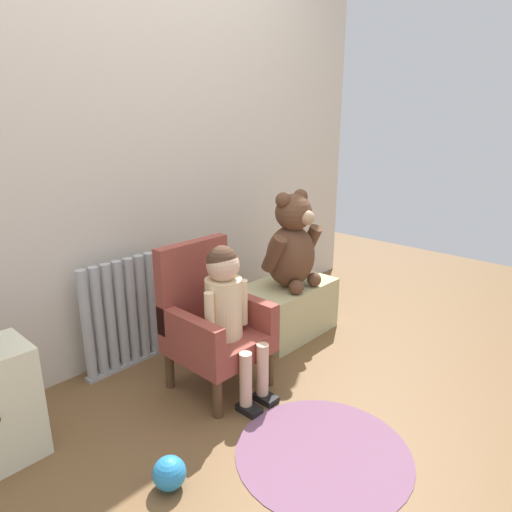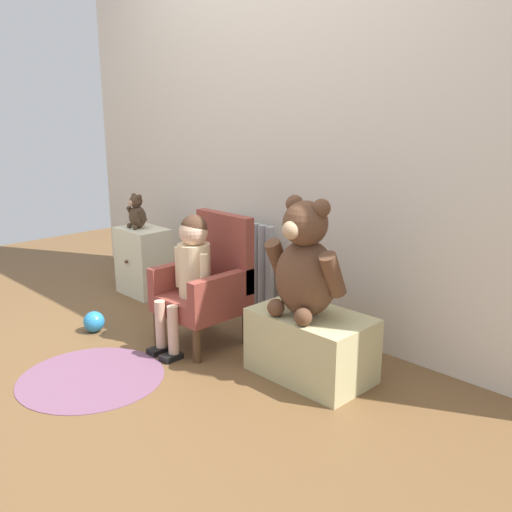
{
  "view_description": "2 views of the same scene",
  "coord_description": "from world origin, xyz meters",
  "px_view_note": "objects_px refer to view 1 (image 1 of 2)",
  "views": [
    {
      "loc": [
        -1.28,
        -0.98,
        1.27
      ],
      "look_at": [
        0.37,
        0.56,
        0.57
      ],
      "focal_mm": 32.0,
      "sensor_mm": 36.0,
      "label": 1
    },
    {
      "loc": [
        2.3,
        -1.35,
        1.27
      ],
      "look_at": [
        0.38,
        0.54,
        0.55
      ],
      "focal_mm": 40.0,
      "sensor_mm": 36.0,
      "label": 2
    }
  ],
  "objects_px": {
    "child_armchair": "(211,321)",
    "low_bench": "(288,308)",
    "child_figure": "(227,301)",
    "toy_ball": "(169,473)",
    "radiator": "(127,314)",
    "floor_rug": "(323,453)",
    "large_teddy_bear": "(292,245)"
  },
  "relations": [
    {
      "from": "radiator",
      "to": "large_teddy_bear",
      "type": "height_order",
      "value": "large_teddy_bear"
    },
    {
      "from": "floor_rug",
      "to": "toy_ball",
      "type": "xyz_separation_m",
      "value": [
        -0.51,
        0.3,
        0.06
      ]
    },
    {
      "from": "radiator",
      "to": "child_armchair",
      "type": "bearing_deg",
      "value": -67.38
    },
    {
      "from": "child_figure",
      "to": "toy_ball",
      "type": "height_order",
      "value": "child_figure"
    },
    {
      "from": "radiator",
      "to": "low_bench",
      "type": "height_order",
      "value": "radiator"
    },
    {
      "from": "child_figure",
      "to": "radiator",
      "type": "bearing_deg",
      "value": 108.37
    },
    {
      "from": "child_figure",
      "to": "low_bench",
      "type": "relative_size",
      "value": 1.27
    },
    {
      "from": "child_armchair",
      "to": "large_teddy_bear",
      "type": "xyz_separation_m",
      "value": [
        0.65,
        0.04,
        0.23
      ]
    },
    {
      "from": "radiator",
      "to": "floor_rug",
      "type": "xyz_separation_m",
      "value": [
        0.14,
        -1.14,
        -0.29
      ]
    },
    {
      "from": "child_figure",
      "to": "floor_rug",
      "type": "height_order",
      "value": "child_figure"
    },
    {
      "from": "radiator",
      "to": "child_figure",
      "type": "bearing_deg",
      "value": -71.63
    },
    {
      "from": "toy_ball",
      "to": "large_teddy_bear",
      "type": "bearing_deg",
      "value": 19.51
    },
    {
      "from": "child_armchair",
      "to": "low_bench",
      "type": "relative_size",
      "value": 1.24
    },
    {
      "from": "low_bench",
      "to": "child_figure",
      "type": "bearing_deg",
      "value": -164.5
    },
    {
      "from": "low_bench",
      "to": "floor_rug",
      "type": "xyz_separation_m",
      "value": [
        -0.72,
        -0.77,
        -0.15
      ]
    },
    {
      "from": "radiator",
      "to": "floor_rug",
      "type": "bearing_deg",
      "value": -83.1
    },
    {
      "from": "radiator",
      "to": "low_bench",
      "type": "relative_size",
      "value": 1.03
    },
    {
      "from": "child_figure",
      "to": "floor_rug",
      "type": "distance_m",
      "value": 0.74
    },
    {
      "from": "child_armchair",
      "to": "large_teddy_bear",
      "type": "height_order",
      "value": "large_teddy_bear"
    },
    {
      "from": "radiator",
      "to": "child_figure",
      "type": "distance_m",
      "value": 0.61
    },
    {
      "from": "child_armchair",
      "to": "child_figure",
      "type": "bearing_deg",
      "value": -90.0
    },
    {
      "from": "low_bench",
      "to": "toy_ball",
      "type": "relative_size",
      "value": 4.71
    },
    {
      "from": "toy_ball",
      "to": "radiator",
      "type": "bearing_deg",
      "value": 66.02
    },
    {
      "from": "large_teddy_bear",
      "to": "low_bench",
      "type": "bearing_deg",
      "value": 63.62
    },
    {
      "from": "child_armchair",
      "to": "toy_ball",
      "type": "bearing_deg",
      "value": -144.93
    },
    {
      "from": "large_teddy_bear",
      "to": "floor_rug",
      "type": "bearing_deg",
      "value": -133.75
    },
    {
      "from": "low_bench",
      "to": "toy_ball",
      "type": "bearing_deg",
      "value": -159.3
    },
    {
      "from": "child_figure",
      "to": "floor_rug",
      "type": "relative_size",
      "value": 1.04
    },
    {
      "from": "child_figure",
      "to": "toy_ball",
      "type": "relative_size",
      "value": 5.98
    },
    {
      "from": "radiator",
      "to": "child_armchair",
      "type": "relative_size",
      "value": 0.83
    },
    {
      "from": "large_teddy_bear",
      "to": "toy_ball",
      "type": "relative_size",
      "value": 4.62
    },
    {
      "from": "child_figure",
      "to": "low_bench",
      "type": "distance_m",
      "value": 0.76
    }
  ]
}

